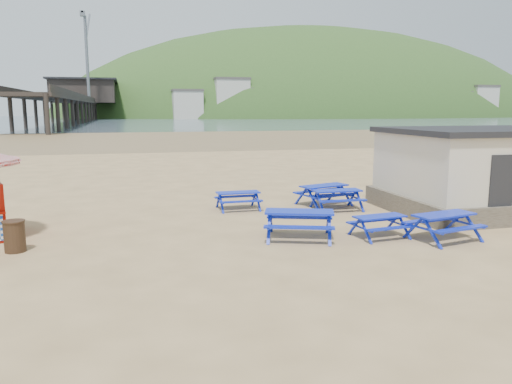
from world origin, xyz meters
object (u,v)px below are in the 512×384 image
object	(u,v)px
picnic_table_blue_a	(238,201)
picnic_table_blue_b	(337,200)
litter_bin	(15,236)
amenity_block	(488,170)

from	to	relation	value
picnic_table_blue_a	picnic_table_blue_b	bearing A→B (deg)	-15.45
litter_bin	amenity_block	xyz separation A→B (m)	(16.37, 1.69, 1.13)
litter_bin	amenity_block	bearing A→B (deg)	5.88
picnic_table_blue_b	litter_bin	world-z (taller)	litter_bin
picnic_table_blue_a	litter_bin	world-z (taller)	litter_bin
litter_bin	picnic_table_blue_b	bearing A→B (deg)	16.36
picnic_table_blue_a	litter_bin	bearing A→B (deg)	-150.67
picnic_table_blue_a	litter_bin	size ratio (longest dim) A/B	1.92
picnic_table_blue_b	litter_bin	bearing A→B (deg)	-162.74
picnic_table_blue_b	amenity_block	bearing A→B (deg)	-14.26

